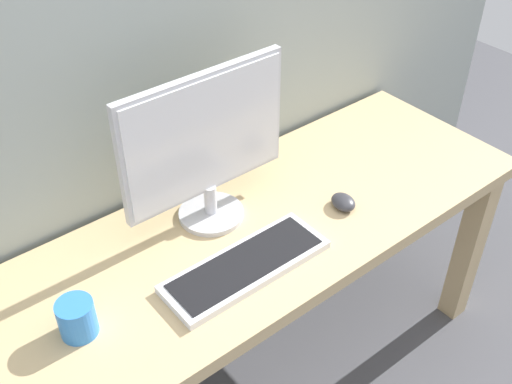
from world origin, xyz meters
name	(u,v)px	position (x,y,z in m)	size (l,w,h in m)	color
ground_plane	(263,373)	(0.00, 0.00, 0.00)	(6.00, 6.00, 0.00)	#4C4C51
desk	(264,250)	(0.00, 0.00, 0.62)	(1.68, 0.61, 0.73)	tan
monitor	(206,145)	(-0.11, 0.12, 0.98)	(0.51, 0.19, 0.45)	silver
keyboard_primary	(246,266)	(-0.16, -0.12, 0.74)	(0.46, 0.16, 0.03)	silver
mouse	(343,202)	(0.22, -0.10, 0.75)	(0.06, 0.08, 0.04)	#333338
coffee_mug	(77,318)	(-0.60, -0.04, 0.78)	(0.09, 0.09, 0.10)	#337FD8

